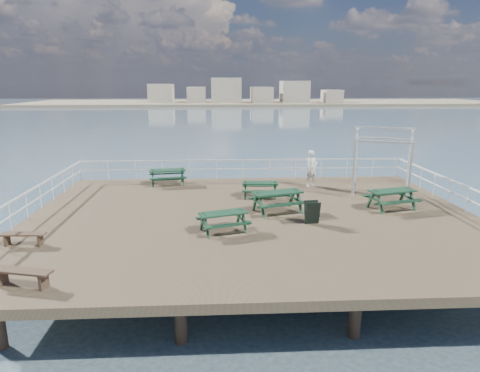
% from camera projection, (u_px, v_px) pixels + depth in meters
% --- Properties ---
extents(ground, '(18.00, 14.00, 0.30)m').
position_uv_depth(ground, '(253.00, 219.00, 17.25)').
color(ground, brown).
rests_on(ground, ground).
extents(sea_backdrop, '(300.00, 300.00, 9.20)m').
position_uv_depth(sea_backdrop, '(256.00, 100.00, 148.11)').
color(sea_backdrop, '#3D5267').
rests_on(sea_backdrop, ground).
extents(railing, '(17.77, 13.76, 1.10)m').
position_uv_depth(railing, '(247.00, 180.00, 19.50)').
color(railing, silver).
rests_on(railing, ground).
extents(picnic_table_a, '(2.06, 1.76, 0.90)m').
position_uv_depth(picnic_table_a, '(167.00, 174.00, 22.38)').
color(picnic_table_a, '#12331E').
rests_on(picnic_table_a, ground).
extents(picnic_table_b, '(1.77, 1.47, 0.81)m').
position_uv_depth(picnic_table_b, '(260.00, 186.00, 19.90)').
color(picnic_table_b, '#12331E').
rests_on(picnic_table_b, ground).
extents(picnic_table_c, '(2.25, 1.98, 0.94)m').
position_uv_depth(picnic_table_c, '(392.00, 195.00, 18.01)').
color(picnic_table_c, '#12331E').
rests_on(picnic_table_c, ground).
extents(picnic_table_d, '(2.02, 1.81, 0.82)m').
position_uv_depth(picnic_table_d, '(223.00, 218.00, 15.26)').
color(picnic_table_d, '#12331E').
rests_on(picnic_table_d, ground).
extents(picnic_table_e, '(2.42, 2.16, 0.99)m').
position_uv_depth(picnic_table_e, '(277.00, 197.00, 17.56)').
color(picnic_table_e, '#12331E').
rests_on(picnic_table_e, ground).
extents(flat_bench_near, '(1.67, 0.78, 0.47)m').
position_uv_depth(flat_bench_near, '(22.00, 274.00, 11.16)').
color(flat_bench_near, '#4E3B28').
rests_on(flat_bench_near, ground).
extents(flat_bench_far, '(1.47, 0.42, 0.42)m').
position_uv_depth(flat_bench_far, '(23.00, 236.00, 14.01)').
color(flat_bench_far, '#4E3B28').
rests_on(flat_bench_far, ground).
extents(trellis_arbor, '(2.95, 2.27, 3.26)m').
position_uv_depth(trellis_arbor, '(382.00, 166.00, 19.76)').
color(trellis_arbor, silver).
rests_on(trellis_arbor, ground).
extents(sandwich_board, '(0.58, 0.45, 0.89)m').
position_uv_depth(sandwich_board, '(312.00, 213.00, 16.14)').
color(sandwich_board, black).
rests_on(sandwich_board, ground).
extents(person, '(0.81, 0.70, 1.87)m').
position_uv_depth(person, '(312.00, 168.00, 21.89)').
color(person, white).
rests_on(person, ground).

